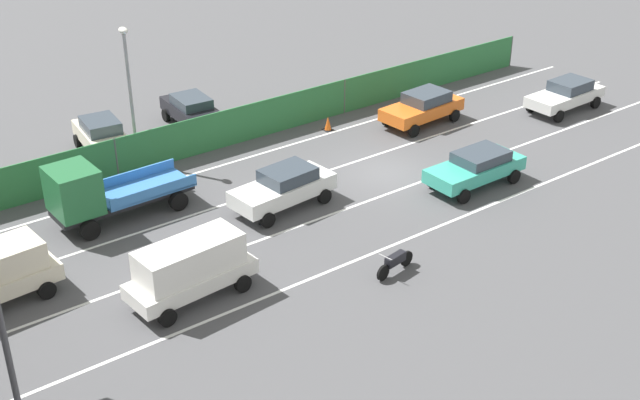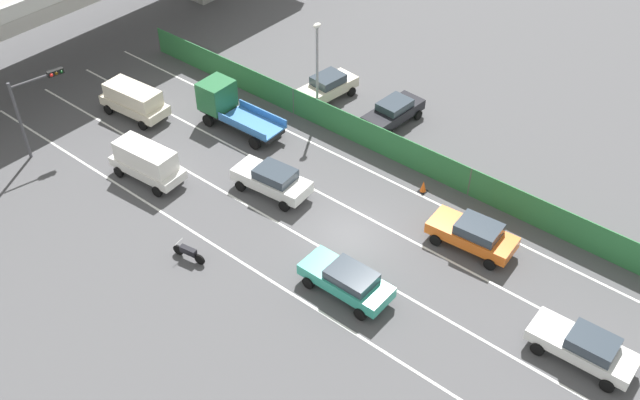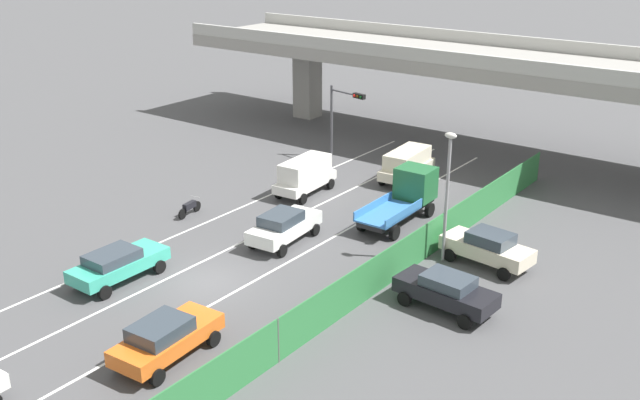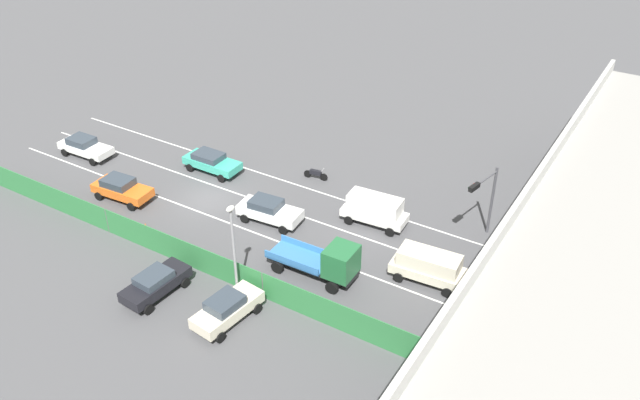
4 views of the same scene
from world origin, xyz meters
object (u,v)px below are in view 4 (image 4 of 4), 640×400
(car_taxi_orange, at_px, (121,188))
(car_sedan_white, at_px, (269,210))
(flatbed_truck_blue, at_px, (328,262))
(motorcycle, at_px, (316,174))
(car_van_white, at_px, (375,209))
(traffic_cone, at_px, (146,227))
(car_taxi_teal, at_px, (211,161))
(car_hatchback_white, at_px, (85,146))
(street_lamp, at_px, (233,243))
(traffic_light, at_px, (485,193))
(car_van_cream, at_px, (429,265))
(parked_sedan_dark, at_px, (156,283))
(parked_sedan_cream, at_px, (227,308))

(car_taxi_orange, relative_size, car_sedan_white, 0.99)
(flatbed_truck_blue, relative_size, motorcycle, 3.00)
(car_van_white, height_order, traffic_cone, car_van_white)
(motorcycle, bearing_deg, car_sedan_white, 2.71)
(car_taxi_teal, distance_m, flatbed_truck_blue, 16.13)
(car_hatchback_white, xyz_separation_m, motorcycle, (-6.71, 17.99, -0.42))
(car_taxi_orange, height_order, street_lamp, street_lamp)
(flatbed_truck_blue, bearing_deg, traffic_cone, -80.88)
(car_sedan_white, relative_size, traffic_light, 0.92)
(car_van_cream, relative_size, motorcycle, 2.43)
(car_sedan_white, height_order, motorcycle, car_sedan_white)
(parked_sedan_dark, relative_size, traffic_light, 0.88)
(car_taxi_orange, height_order, parked_sedan_cream, parked_sedan_cream)
(car_hatchback_white, bearing_deg, parked_sedan_cream, 66.94)
(flatbed_truck_blue, bearing_deg, street_lamp, -41.46)
(car_taxi_teal, xyz_separation_m, parked_sedan_cream, (12.86, 11.71, 0.06))
(parked_sedan_cream, bearing_deg, traffic_cone, -111.50)
(flatbed_truck_blue, xyz_separation_m, parked_sedan_cream, (6.18, -2.96, -0.42))
(parked_sedan_cream, xyz_separation_m, traffic_light, (-15.14, 9.35, 2.68))
(parked_sedan_dark, height_order, traffic_cone, parked_sedan_dark)
(car_taxi_orange, bearing_deg, parked_sedan_cream, 67.01)
(flatbed_truck_blue, height_order, traffic_cone, flatbed_truck_blue)
(street_lamp, bearing_deg, parked_sedan_cream, 22.12)
(car_van_cream, height_order, street_lamp, street_lamp)
(car_van_white, height_order, parked_sedan_cream, car_van_white)
(motorcycle, bearing_deg, traffic_cone, -26.95)
(car_sedan_white, distance_m, flatbed_truck_blue, 7.57)
(car_van_white, bearing_deg, parked_sedan_dark, -29.32)
(car_van_white, bearing_deg, car_taxi_teal, -89.11)
(car_sedan_white, relative_size, flatbed_truck_blue, 0.80)
(car_van_white, distance_m, parked_sedan_cream, 13.33)
(car_taxi_orange, distance_m, car_sedan_white, 11.37)
(car_taxi_teal, height_order, car_hatchback_white, car_hatchback_white)
(car_van_cream, bearing_deg, traffic_cone, -74.16)
(car_hatchback_white, distance_m, traffic_light, 32.12)
(car_hatchback_white, distance_m, street_lamp, 22.83)
(car_taxi_teal, height_order, traffic_light, traffic_light)
(car_taxi_teal, bearing_deg, car_sedan_white, 66.93)
(traffic_cone, bearing_deg, car_hatchback_white, -114.38)
(car_sedan_white, bearing_deg, parked_sedan_cream, 21.94)
(car_taxi_orange, xyz_separation_m, car_van_cream, (-3.06, 22.96, 0.25))
(car_taxi_teal, relative_size, traffic_light, 0.91)
(car_hatchback_white, bearing_deg, street_lamp, 70.67)
(car_van_cream, xyz_separation_m, traffic_light, (-5.83, 1.12, 2.45))
(car_van_cream, relative_size, traffic_light, 0.93)
(car_hatchback_white, relative_size, traffic_cone, 6.50)
(car_sedan_white, height_order, traffic_cone, car_sedan_white)
(motorcycle, xyz_separation_m, parked_sedan_dark, (16.56, -0.91, 0.44))
(flatbed_truck_blue, relative_size, parked_sedan_cream, 1.28)
(car_taxi_orange, relative_size, traffic_cone, 6.36)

